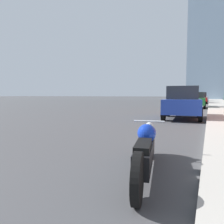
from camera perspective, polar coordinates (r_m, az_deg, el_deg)
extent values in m
cube|color=#B2ADA3|center=(38.66, 26.40, 2.18)|extent=(3.36, 240.00, 0.15)
cylinder|color=black|center=(4.69, 9.67, -7.64)|extent=(0.22, 0.64, 0.64)
cylinder|color=black|center=(2.68, 6.70, -16.92)|extent=(0.22, 0.64, 0.64)
cube|color=black|center=(3.67, 8.61, -10.74)|extent=(0.53, 1.61, 0.32)
sphere|color=#1433AD|center=(3.92, 9.05, -5.50)|extent=(0.33, 0.33, 0.33)
cube|color=black|center=(3.29, 8.16, -8.72)|extent=(0.35, 0.76, 0.10)
sphere|color=silver|center=(4.67, 9.75, -3.60)|extent=(0.16, 0.16, 0.16)
cylinder|color=silver|center=(4.50, 9.65, -2.41)|extent=(0.62, 0.15, 0.04)
cube|color=#1E3899|center=(12.43, 17.94, 1.54)|extent=(2.08, 3.93, 0.73)
cube|color=#23282D|center=(12.41, 18.01, 4.79)|extent=(1.68, 1.93, 0.69)
cylinder|color=black|center=(13.69, 14.46, 0.33)|extent=(0.25, 0.70, 0.69)
cylinder|color=black|center=(13.63, 21.75, 0.14)|extent=(0.25, 0.70, 0.69)
cylinder|color=black|center=(11.34, 13.26, -0.47)|extent=(0.25, 0.70, 0.69)
cylinder|color=black|center=(11.27, 22.07, -0.71)|extent=(0.25, 0.70, 0.69)
cube|color=#1E6B33|center=(23.47, 21.05, 2.64)|extent=(1.83, 4.15, 0.68)
cube|color=#23282D|center=(23.46, 21.09, 4.16)|extent=(1.53, 2.00, 0.57)
cylinder|color=black|center=(24.80, 19.20, 1.99)|extent=(0.21, 0.68, 0.67)
cylinder|color=black|center=(24.74, 23.09, 1.87)|extent=(0.21, 0.68, 0.67)
cylinder|color=black|center=(22.25, 18.73, 1.74)|extent=(0.21, 0.68, 0.67)
cylinder|color=black|center=(22.18, 23.07, 1.62)|extent=(0.21, 0.68, 0.67)
cube|color=red|center=(35.85, 22.08, 3.07)|extent=(2.03, 4.15, 0.61)
cube|color=#23282D|center=(35.85, 22.10, 4.06)|extent=(1.60, 2.05, 0.62)
cylinder|color=black|center=(37.08, 20.72, 2.67)|extent=(0.25, 0.68, 0.66)
cylinder|color=black|center=(37.15, 23.21, 2.60)|extent=(0.25, 0.68, 0.66)
cylinder|color=black|center=(34.58, 20.82, 2.56)|extent=(0.25, 0.68, 0.66)
cylinder|color=black|center=(34.67, 23.50, 2.49)|extent=(0.25, 0.68, 0.66)
cube|color=#BCBCC1|center=(47.56, 22.38, 3.44)|extent=(2.28, 4.56, 0.76)
cube|color=#23282D|center=(47.55, 22.40, 4.35)|extent=(1.77, 2.26, 0.75)
cylinder|color=black|center=(48.87, 21.22, 3.05)|extent=(0.27, 0.73, 0.72)
cylinder|color=black|center=(48.99, 23.27, 2.99)|extent=(0.27, 0.73, 0.72)
cylinder|color=black|center=(46.15, 21.40, 2.98)|extent=(0.27, 0.73, 0.72)
cylinder|color=black|center=(46.28, 23.57, 2.92)|extent=(0.27, 0.73, 0.72)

